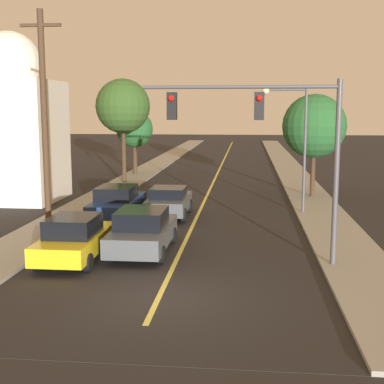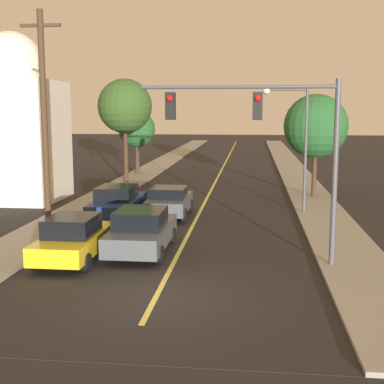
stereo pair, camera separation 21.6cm
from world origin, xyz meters
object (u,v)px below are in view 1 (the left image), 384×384
at_px(utility_pole_left, 44,122).
at_px(tree_right_near, 314,126).
at_px(traffic_signal_mast, 271,131).
at_px(car_near_lane_second, 169,201).
at_px(streetlamp_right, 293,130).
at_px(tree_left_near, 135,129).
at_px(car_near_lane_front, 143,231).
at_px(car_outer_lane_front, 75,238).
at_px(tree_left_far, 123,106).
at_px(domed_building_left, 13,126).
at_px(car_outer_lane_second, 117,204).

bearing_deg(utility_pole_left, tree_right_near, 44.56).
xyz_separation_m(traffic_signal_mast, utility_pole_left, (-8.66, 2.69, 0.19)).
relative_size(car_near_lane_second, streetlamp_right, 0.66).
distance_m(car_near_lane_second, tree_left_near, 17.72).
distance_m(car_near_lane_front, car_near_lane_second, 6.59).
bearing_deg(streetlamp_right, car_near_lane_front, -126.85).
distance_m(car_outer_lane_front, streetlamp_right, 12.84).
relative_size(streetlamp_right, tree_left_far, 0.86).
relative_size(tree_left_near, domed_building_left, 0.53).
xyz_separation_m(streetlamp_right, tree_left_far, (-10.93, 10.15, 1.23)).
bearing_deg(car_near_lane_front, tree_left_far, 105.07).
relative_size(utility_pole_left, tree_left_far, 1.22).
height_order(car_outer_lane_second, tree_left_far, tree_left_far).
distance_m(car_outer_lane_front, domed_building_left, 14.35).
xyz_separation_m(car_near_lane_front, traffic_signal_mast, (4.54, -1.22, 3.72)).
relative_size(traffic_signal_mast, tree_left_far, 0.89).
distance_m(car_outer_lane_front, tree_left_far, 20.17).
bearing_deg(traffic_signal_mast, tree_left_near, 111.64).
xyz_separation_m(car_outer_lane_second, utility_pole_left, (-1.97, -3.49, 3.83)).
bearing_deg(streetlamp_right, car_near_lane_second, -166.40).
bearing_deg(car_near_lane_front, tree_right_near, 59.64).
height_order(car_near_lane_second, domed_building_left, domed_building_left).
xyz_separation_m(streetlamp_right, domed_building_left, (-15.55, 2.52, 0.08)).
relative_size(traffic_signal_mast, utility_pole_left, 0.72).
xyz_separation_m(car_outer_lane_second, tree_left_near, (-3.03, 18.32, 2.78)).
relative_size(traffic_signal_mast, tree_right_near, 1.07).
relative_size(car_outer_lane_second, tree_left_far, 0.64).
relative_size(streetlamp_right, utility_pole_left, 0.70).
relative_size(car_near_lane_second, tree_right_near, 0.68).
xyz_separation_m(car_near_lane_second, tree_left_far, (-4.90, 11.61, 4.67)).
height_order(car_near_lane_front, tree_right_near, tree_right_near).
bearing_deg(traffic_signal_mast, car_near_lane_front, 164.94).
height_order(traffic_signal_mast, streetlamp_right, streetlamp_right).
relative_size(streetlamp_right, tree_left_near, 1.23).
height_order(car_near_lane_second, car_outer_lane_front, car_outer_lane_front).
bearing_deg(tree_left_far, car_near_lane_front, -74.93).
bearing_deg(traffic_signal_mast, tree_left_far, 115.92).
distance_m(car_near_lane_front, tree_left_far, 19.40).
relative_size(traffic_signal_mast, domed_building_left, 0.67).
height_order(car_near_lane_second, car_outer_lane_second, car_outer_lane_second).
xyz_separation_m(traffic_signal_mast, domed_building_left, (-14.06, 11.79, -0.24)).
bearing_deg(car_outer_lane_second, tree_right_near, 39.58).
xyz_separation_m(car_near_lane_front, streetlamp_right, (6.03, 8.04, 3.40)).
bearing_deg(car_near_lane_second, streetlamp_right, 13.60).
distance_m(car_near_lane_second, tree_left_far, 13.43).
distance_m(car_near_lane_front, utility_pole_left, 5.87).
height_order(car_outer_lane_front, streetlamp_right, streetlamp_right).
height_order(tree_left_near, tree_right_near, tree_right_near).
bearing_deg(car_near_lane_second, car_outer_lane_front, -105.39).
relative_size(car_near_lane_front, domed_building_left, 0.49).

